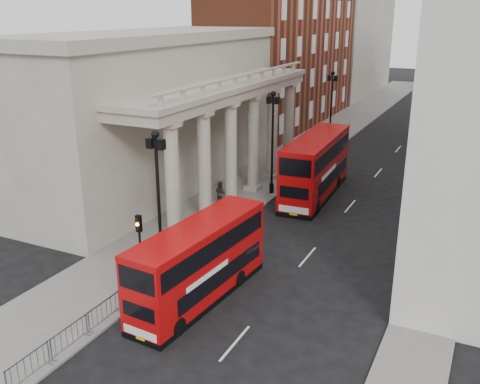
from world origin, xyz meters
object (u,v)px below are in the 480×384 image
Objects in this scene: bus_near at (199,261)px; pedestrian_c at (254,177)px; lamp_post_north at (331,105)px; lamp_post_mid at (273,136)px; traffic_light at (140,239)px; lamp_post_south at (158,194)px; pedestrian_b at (220,193)px; monument_column at (459,1)px; pedestrian_a at (231,193)px; bus_far at (316,165)px.

pedestrian_c is at bearing 110.61° from bus_near.
lamp_post_north is at bearing 100.09° from bus_near.
lamp_post_mid reaches higher than traffic_light.
lamp_post_south is at bearing -90.00° from lamp_post_north.
lamp_post_mid is 1.00× the size of lamp_post_north.
bus_near is (3.19, -1.22, -2.76)m from lamp_post_south.
lamp_post_mid is 6.27m from pedestrian_b.
traffic_light reaches higher than pedestrian_c.
monument_column is 73.29m from pedestrian_c.
pedestrian_c is at bearing 158.54° from lamp_post_mid.
pedestrian_b is at bearing -105.93° from pedestrian_c.
pedestrian_a is 0.94× the size of pedestrian_c.
bus_near is at bearing -83.32° from pedestrian_c.
monument_column is at bearing 84.58° from bus_far.
bus_near is at bearing -79.51° from lamp_post_mid.
monument_column is 72.12m from bus_far.
lamp_post_mid and lamp_post_north have the same top height.
lamp_post_south is 1.00× the size of lamp_post_north.
pedestrian_b is (-2.55, -4.20, -3.90)m from lamp_post_mid.
bus_near is at bearing 14.51° from traffic_light.
lamp_post_mid is (-6.60, -72.00, -11.07)m from monument_column.
bus_far is 6.44× the size of pedestrian_b.
bus_far is 6.53× the size of pedestrian_c.
lamp_post_mid reaches higher than pedestrian_b.
bus_far is at bearing -125.07° from pedestrian_b.
pedestrian_c is at bearing 73.86° from pedestrian_a.
bus_near is 5.85× the size of pedestrian_a.
lamp_post_mid is 4.67× the size of pedestrian_b.
monument_column is at bearing 85.87° from traffic_light.
monument_column is at bearing 92.42° from bus_near.
lamp_post_north reaches higher than bus_far.
monument_column is 91.17m from traffic_light.
bus_near is (-3.41, -89.22, -13.83)m from monument_column.
lamp_post_mid reaches higher than bus_near.
bus_far reaches higher than pedestrian_c.
traffic_light reaches higher than pedestrian_a.
traffic_light is 2.59× the size of pedestrian_a.
traffic_light is 0.37× the size of bus_far.
lamp_post_north reaches higher than pedestrian_c.
lamp_post_north is 1.93× the size of traffic_light.
bus_near is at bearing 125.95° from pedestrian_b.
lamp_post_north is at bearing 73.29° from pedestrian_c.
lamp_post_mid is at bearing -95.24° from monument_column.
lamp_post_south is 1.00× the size of lamp_post_mid.
pedestrian_c is at bearing -177.97° from bus_far.
bus_near is 18.44m from bus_far.
monument_column is 6.51× the size of lamp_post_north.
monument_column reaches higher than bus_far.
pedestrian_c is (-1.97, 0.78, -3.91)m from lamp_post_mid.
bus_far is at bearing -4.53° from pedestrian_c.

